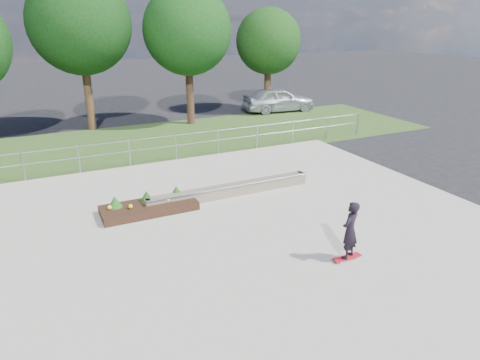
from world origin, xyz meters
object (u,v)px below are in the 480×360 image
(parked_car, at_px, (279,99))
(skateboarder, at_px, (350,231))
(grind_ledge, at_px, (230,190))
(planter_bed, at_px, (149,205))

(parked_car, bearing_deg, skateboarder, 160.56)
(grind_ledge, xyz_separation_m, planter_bed, (-2.88, -0.01, -0.02))
(skateboarder, relative_size, parked_car, 0.34)
(skateboarder, bearing_deg, planter_bed, 126.44)
(planter_bed, bearing_deg, parked_car, 45.33)
(planter_bed, bearing_deg, grind_ledge, 0.23)
(planter_bed, distance_m, skateboarder, 6.44)
(grind_ledge, relative_size, skateboarder, 3.73)
(grind_ledge, relative_size, planter_bed, 2.00)
(grind_ledge, distance_m, planter_bed, 2.88)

